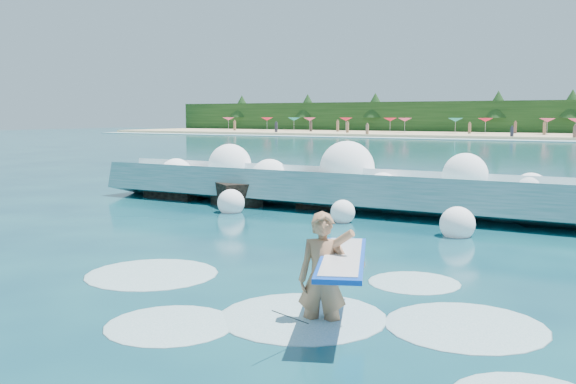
% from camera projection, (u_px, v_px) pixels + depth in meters
% --- Properties ---
extents(ground, '(200.00, 200.00, 0.00)m').
position_uv_depth(ground, '(180.00, 253.00, 13.70)').
color(ground, '#082D40').
rests_on(ground, ground).
extents(wet_band, '(140.00, 5.00, 0.08)m').
position_uv_depth(wet_band, '(570.00, 141.00, 71.18)').
color(wet_band, silver).
rests_on(wet_band, ground).
extents(breaking_wave, '(18.61, 2.87, 1.60)m').
position_uv_depth(breaking_wave, '(362.00, 192.00, 19.90)').
color(breaking_wave, teal).
rests_on(breaking_wave, ground).
extents(rock_cluster, '(7.89, 3.14, 1.25)m').
position_uv_depth(rock_cluster, '(240.00, 190.00, 21.79)').
color(rock_cluster, black).
rests_on(rock_cluster, ground).
extents(surfer_with_board, '(1.56, 3.03, 1.92)m').
position_uv_depth(surfer_with_board, '(327.00, 275.00, 8.98)').
color(surfer_with_board, '#AA734F').
rests_on(surfer_with_board, ground).
extents(wave_spray, '(14.92, 4.69, 2.24)m').
position_uv_depth(wave_spray, '(334.00, 176.00, 20.24)').
color(wave_spray, white).
rests_on(wave_spray, ground).
extents(surf_foam, '(9.13, 5.68, 0.12)m').
position_uv_depth(surf_foam, '(295.00, 308.00, 9.81)').
color(surf_foam, silver).
rests_on(surf_foam, ground).
extents(beachgoers, '(106.31, 13.62, 1.93)m').
position_uv_depth(beachgoers, '(553.00, 130.00, 80.29)').
color(beachgoers, '#3F332D').
rests_on(beachgoers, ground).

